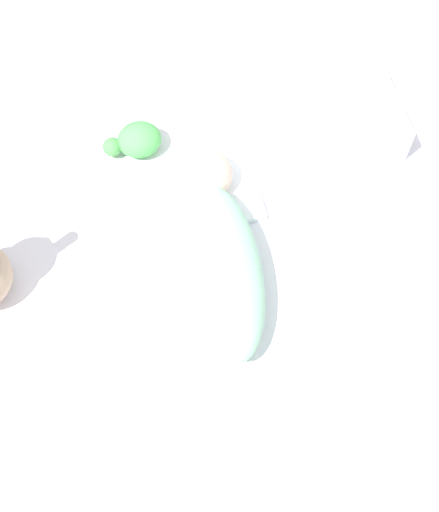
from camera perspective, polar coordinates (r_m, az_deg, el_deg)
The scene contains 6 objects.
ground_plane at distance 1.93m, azimuth -0.36°, elevation -2.73°, with size 12.00×12.00×0.00m, color #B2A893.
bed_mattress at distance 1.82m, azimuth -0.38°, elevation -1.23°, with size 1.52×0.85×0.24m.
burp_cloth at distance 1.78m, azimuth -1.07°, elevation 4.88°, with size 0.26×0.20×0.02m.
swaddled_baby at distance 1.64m, azimuth 0.20°, elevation 0.21°, with size 0.21×0.55×0.13m.
pillow at distance 1.88m, azimuth 8.47°, elevation 11.10°, with size 0.35×0.30×0.11m.
turtle_plush at distance 1.85m, azimuth -6.67°, elevation 9.17°, with size 0.15×0.10×0.09m.
Camera 1 is at (0.17, 0.77, 1.76)m, focal length 50.00 mm.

